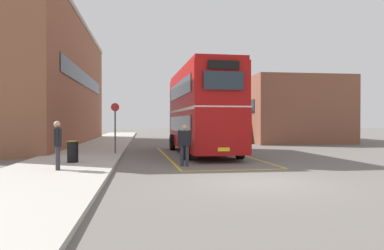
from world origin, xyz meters
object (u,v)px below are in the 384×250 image
object	(u,v)px
double_decker_bus	(202,109)
bus_stop_sign	(115,123)
pedestrian_boarding	(185,142)
pedestrian_waiting_near	(58,142)
single_deck_bus	(215,123)
litter_bin	(73,151)

from	to	relation	value
double_decker_bus	bus_stop_sign	size ratio (longest dim) A/B	3.70
double_decker_bus	pedestrian_boarding	distance (m)	5.83
pedestrian_waiting_near	bus_stop_sign	size ratio (longest dim) A/B	0.64
single_deck_bus	bus_stop_sign	distance (m)	16.90
single_deck_bus	pedestrian_waiting_near	size ratio (longest dim) A/B	5.61
double_decker_bus	litter_bin	world-z (taller)	double_decker_bus
double_decker_bus	single_deck_bus	distance (m)	14.67
double_decker_bus	pedestrian_waiting_near	world-z (taller)	double_decker_bus
double_decker_bus	single_deck_bus	size ratio (longest dim) A/B	1.03
pedestrian_waiting_near	bus_stop_sign	xyz separation A→B (m)	(1.48, 6.47, 0.62)
pedestrian_waiting_near	litter_bin	distance (m)	2.36
double_decker_bus	bus_stop_sign	world-z (taller)	double_decker_bus
pedestrian_waiting_near	litter_bin	xyz separation A→B (m)	(0.07, 2.30, -0.54)
pedestrian_waiting_near	litter_bin	world-z (taller)	pedestrian_waiting_near
double_decker_bus	single_deck_bus	xyz separation A→B (m)	(3.68, 14.17, -0.87)
pedestrian_waiting_near	pedestrian_boarding	bearing A→B (deg)	18.29
pedestrian_boarding	bus_stop_sign	bearing A→B (deg)	122.70
double_decker_bus	litter_bin	bearing A→B (deg)	-142.98
single_deck_bus	pedestrian_boarding	xyz separation A→B (m)	(-5.26, -19.58, -0.64)
double_decker_bus	pedestrian_waiting_near	distance (m)	9.43
pedestrian_boarding	double_decker_bus	bearing A→B (deg)	73.67
double_decker_bus	single_deck_bus	world-z (taller)	double_decker_bus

